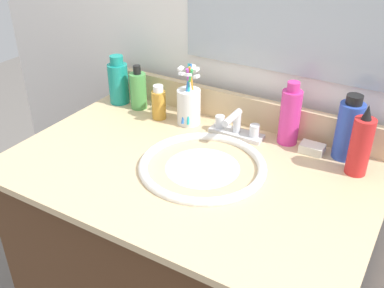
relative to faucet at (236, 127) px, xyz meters
name	(u,v)px	position (x,y,z in m)	size (l,w,h in m)	color
vanity_cabinet	(189,276)	(-0.03, -0.21, -0.43)	(0.91, 0.56, 0.76)	#4C2D19
countertop	(189,169)	(-0.03, -0.21, -0.04)	(0.95, 0.61, 0.02)	#D1B284
backsplash	(239,108)	(-0.03, 0.09, 0.02)	(0.95, 0.02, 0.09)	#D1B284
back_wall	(244,148)	(-0.03, 0.15, -0.16)	(2.05, 0.04, 1.30)	white
sink_basin	(202,177)	(0.00, -0.19, -0.06)	(0.33, 0.33, 0.11)	white
faucet	(236,127)	(0.00, 0.00, 0.00)	(0.16, 0.10, 0.08)	silver
bottle_oil_amber	(159,103)	(-0.26, -0.02, 0.02)	(0.04, 0.04, 0.11)	gold
bottle_soap_pink	(290,116)	(0.14, 0.04, 0.05)	(0.06, 0.06, 0.18)	#D8338C
bottle_spray_red	(361,145)	(0.34, -0.02, 0.05)	(0.05, 0.05, 0.19)	red
bottle_mouthwash_teal	(118,82)	(-0.44, 0.01, 0.04)	(0.07, 0.07, 0.16)	teal
bottle_toner_green	(138,90)	(-0.35, 0.01, 0.03)	(0.05, 0.05, 0.14)	#4C9E4C
bottle_shampoo_blue	(349,129)	(0.30, 0.04, 0.06)	(0.06, 0.06, 0.18)	#2D4CB2
cup_white_ceramic	(189,105)	(-0.16, 0.00, 0.03)	(0.08, 0.10, 0.19)	white
soap_bar	(312,148)	(0.22, 0.02, -0.02)	(0.06, 0.04, 0.02)	white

